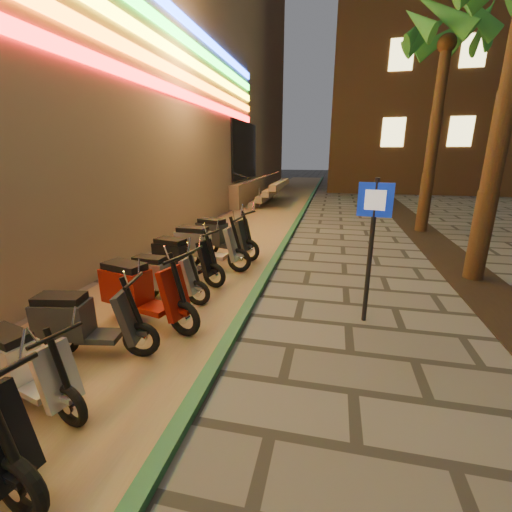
% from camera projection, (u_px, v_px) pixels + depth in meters
% --- Properties ---
extents(parking_strip, '(3.40, 60.00, 0.01)m').
position_uv_depth(parking_strip, '(239.00, 235.00, 11.72)').
color(parking_strip, '#8C7251').
rests_on(parking_strip, ground).
extents(green_curb, '(0.18, 60.00, 0.10)m').
position_uv_depth(green_curb, '(289.00, 236.00, 11.35)').
color(green_curb, '#225C37').
rests_on(green_curb, ground).
extents(apartment_block, '(18.00, 16.06, 25.00)m').
position_uv_depth(apartment_block, '(459.00, 20.00, 26.25)').
color(apartment_block, brown).
rests_on(apartment_block, ground).
extents(palm_d, '(2.97, 3.02, 7.16)m').
position_uv_depth(palm_d, '(447.00, 43.00, 10.58)').
color(palm_d, '#472D19').
rests_on(palm_d, ground).
extents(pedestrian_sign, '(0.51, 0.12, 2.33)m').
position_uv_depth(pedestrian_sign, '(372.00, 232.00, 5.27)').
color(pedestrian_sign, black).
rests_on(pedestrian_sign, ground).
extents(scooter_5, '(1.52, 0.75, 1.08)m').
position_uv_depth(scooter_5, '(23.00, 366.00, 3.68)').
color(scooter_5, black).
rests_on(scooter_5, ground).
extents(scooter_6, '(1.65, 0.72, 1.16)m').
position_uv_depth(scooter_6, '(82.00, 322.00, 4.57)').
color(scooter_6, black).
rests_on(scooter_6, ground).
extents(scooter_7, '(1.84, 0.90, 1.30)m').
position_uv_depth(scooter_7, '(140.00, 291.00, 5.45)').
color(scooter_7, black).
rests_on(scooter_7, ground).
extents(scooter_8, '(1.56, 0.57, 1.09)m').
position_uv_depth(scooter_8, '(162.00, 277.00, 6.35)').
color(scooter_8, black).
rests_on(scooter_8, ground).
extents(scooter_9, '(1.72, 0.80, 1.21)m').
position_uv_depth(scooter_9, '(181.00, 258.00, 7.28)').
color(scooter_9, black).
rests_on(scooter_9, ground).
extents(scooter_10, '(1.86, 0.65, 1.31)m').
position_uv_depth(scooter_10, '(204.00, 246.00, 8.11)').
color(scooter_10, black).
rests_on(scooter_10, ground).
extents(scooter_11, '(1.84, 0.95, 1.31)m').
position_uv_depth(scooter_11, '(221.00, 236.00, 9.09)').
color(scooter_11, black).
rests_on(scooter_11, ground).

